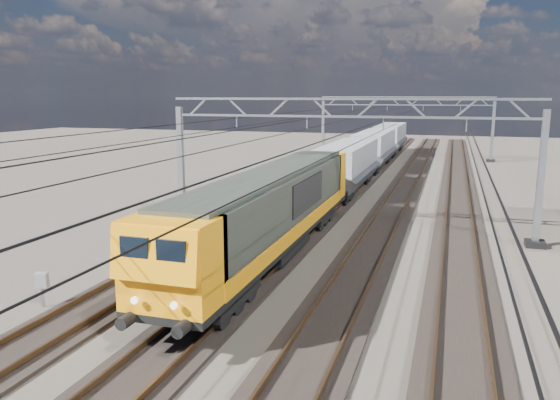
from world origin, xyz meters
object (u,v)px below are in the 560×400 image
(hopper_wagon_third, at_px, (390,136))
(hopper_wagon_mid, at_px, (374,147))
(locomotive, at_px, (273,208))
(trackside_cabinet, at_px, (42,281))
(catenary_gantry_far, at_px, (404,125))
(hopper_wagon_lead, at_px, (347,163))
(catenary_gantry_mid, at_px, (343,160))

(hopper_wagon_third, bearing_deg, hopper_wagon_mid, -90.00)
(locomotive, distance_m, trackside_cabinet, 9.83)
(catenary_gantry_far, relative_size, hopper_wagon_lead, 1.53)
(catenary_gantry_mid, bearing_deg, catenary_gantry_far, 90.00)
(locomotive, bearing_deg, catenary_gantry_far, 87.26)
(catenary_gantry_far, relative_size, trackside_cabinet, 16.16)
(locomotive, height_order, hopper_wagon_third, locomotive)
(catenary_gantry_mid, xyz_separation_m, hopper_wagon_mid, (-2.00, 26.16, -1.67))
(catenary_gantry_mid, xyz_separation_m, hopper_wagon_lead, (-2.00, 11.96, -1.67))
(hopper_wagon_mid, bearing_deg, trackside_cabinet, -98.36)
(locomotive, bearing_deg, trackside_cabinet, -126.81)
(hopper_wagon_mid, height_order, trackside_cabinet, hopper_wagon_mid)
(hopper_wagon_lead, bearing_deg, locomotive, -90.00)
(catenary_gantry_mid, relative_size, hopper_wagon_lead, 1.53)
(catenary_gantry_mid, relative_size, hopper_wagon_third, 1.53)
(hopper_wagon_lead, height_order, hopper_wagon_mid, same)
(catenary_gantry_mid, height_order, hopper_wagon_lead, catenary_gantry_mid)
(catenary_gantry_far, height_order, hopper_wagon_third, catenary_gantry_far)
(hopper_wagon_mid, bearing_deg, catenary_gantry_far, 78.51)
(hopper_wagon_lead, distance_m, hopper_wagon_third, 28.40)
(catenary_gantry_mid, relative_size, hopper_wagon_mid, 1.53)
(catenary_gantry_mid, distance_m, hopper_wagon_third, 40.44)
(catenary_gantry_far, bearing_deg, hopper_wagon_third, 114.67)
(hopper_wagon_lead, xyz_separation_m, hopper_wagon_mid, (0.00, 14.20, 0.00))
(trackside_cabinet, bearing_deg, locomotive, 31.66)
(catenary_gantry_far, xyz_separation_m, locomotive, (-2.00, -41.74, -1.58))
(catenary_gantry_mid, relative_size, catenary_gantry_far, 1.00)
(catenary_gantry_mid, distance_m, catenary_gantry_far, 36.00)
(hopper_wagon_lead, height_order, hopper_wagon_third, same)
(catenary_gantry_mid, relative_size, trackside_cabinet, 16.16)
(hopper_wagon_mid, distance_m, hopper_wagon_third, 14.20)
(locomotive, xyz_separation_m, hopper_wagon_lead, (-0.00, 17.70, -0.09))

